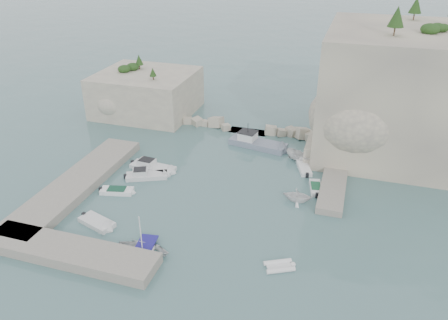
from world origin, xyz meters
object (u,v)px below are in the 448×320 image
(motorboat_b, at_px, (147,178))
(tender_east_a, at_px, (297,201))
(motorboat_a, at_px, (153,169))
(tender_east_b, at_px, (315,190))
(work_boat, at_px, (258,147))
(motorboat_e, at_px, (97,224))
(tender_east_c, at_px, (304,170))
(rowboat, at_px, (143,254))
(inflatable_dinghy, at_px, (279,268))
(tender_east_d, at_px, (300,162))
(motorboat_c, at_px, (117,193))

(motorboat_b, height_order, tender_east_a, tender_east_a)
(motorboat_a, bearing_deg, motorboat_b, -79.84)
(tender_east_b, distance_m, work_boat, 13.73)
(tender_east_a, height_order, tender_east_b, tender_east_a)
(motorboat_e, distance_m, work_boat, 27.05)
(tender_east_c, bearing_deg, rowboat, 130.53)
(tender_east_b, bearing_deg, inflatable_dinghy, 162.52)
(inflatable_dinghy, relative_size, work_boat, 0.32)
(tender_east_a, xyz_separation_m, tender_east_c, (-0.33, 7.89, 0.00))
(motorboat_e, height_order, tender_east_c, same)
(motorboat_e, relative_size, tender_east_b, 1.17)
(rowboat, height_order, inflatable_dinghy, rowboat)
(motorboat_a, height_order, motorboat_e, motorboat_a)
(motorboat_a, distance_m, inflatable_dinghy, 24.34)
(tender_east_c, xyz_separation_m, tender_east_d, (-0.84, 2.17, 0.00))
(motorboat_e, xyz_separation_m, tender_east_a, (20.09, 11.15, 0.00))
(motorboat_a, height_order, tender_east_c, motorboat_a)
(motorboat_c, xyz_separation_m, tender_east_d, (20.11, 14.81, 0.00))
(tender_east_a, bearing_deg, motorboat_b, 90.40)
(work_boat, bearing_deg, tender_east_a, -48.25)
(motorboat_b, xyz_separation_m, tender_east_c, (19.15, 8.19, 0.00))
(motorboat_e, relative_size, motorboat_c, 1.07)
(motorboat_c, relative_size, tender_east_b, 1.10)
(motorboat_c, relative_size, work_boat, 0.46)
(rowboat, distance_m, work_boat, 27.61)
(inflatable_dinghy, xyz_separation_m, tender_east_b, (1.59, 15.26, 0.00))
(motorboat_c, xyz_separation_m, work_boat, (13.41, 17.73, 0.00))
(tender_east_a, bearing_deg, tender_east_b, -29.29)
(motorboat_e, relative_size, motorboat_b, 0.79)
(inflatable_dinghy, bearing_deg, tender_east_b, 56.98)
(motorboat_e, distance_m, tender_east_b, 26.15)
(tender_east_a, relative_size, tender_east_c, 0.78)
(inflatable_dinghy, relative_size, tender_east_a, 0.88)
(motorboat_b, relative_size, rowboat, 1.07)
(inflatable_dinghy, bearing_deg, motorboat_b, 122.06)
(motorboat_b, bearing_deg, motorboat_e, -117.18)
(tender_east_d, bearing_deg, motorboat_e, 162.45)
(motorboat_b, bearing_deg, motorboat_a, 71.13)
(motorboat_a, bearing_deg, motorboat_e, -86.69)
(motorboat_e, height_order, tender_east_b, same)
(motorboat_b, relative_size, tender_east_a, 1.69)
(motorboat_a, relative_size, tender_east_a, 1.98)
(tender_east_b, distance_m, tender_east_d, 7.46)
(motorboat_a, height_order, inflatable_dinghy, motorboat_a)
(motorboat_a, xyz_separation_m, tender_east_a, (19.69, -2.02, 0.00))
(rowboat, xyz_separation_m, inflatable_dinghy, (13.25, 2.08, 0.00))
(inflatable_dinghy, distance_m, tender_east_a, 12.05)
(motorboat_a, distance_m, tender_east_a, 19.79)
(tender_east_a, xyz_separation_m, tender_east_b, (1.77, 3.21, 0.00))
(rowboat, relative_size, work_boat, 0.58)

